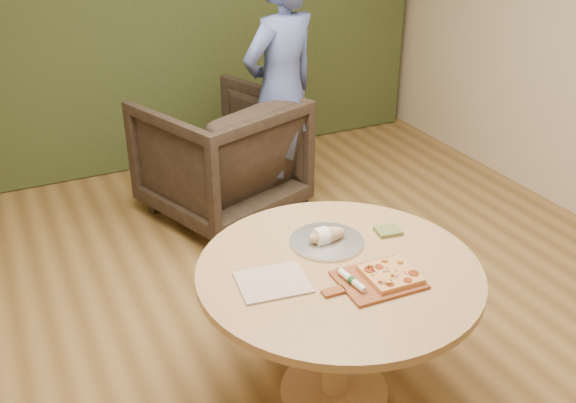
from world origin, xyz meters
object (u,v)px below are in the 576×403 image
(pedestal_table, at_px, (338,293))
(serving_tray, at_px, (327,242))
(armchair, at_px, (220,150))
(person_standing, at_px, (281,92))
(cutlery_roll, at_px, (352,280))
(flatbread_pizza, at_px, (390,274))
(bread_roll, at_px, (325,235))
(pizza_paddle, at_px, (376,280))

(pedestal_table, xyz_separation_m, serving_tray, (0.05, 0.21, 0.15))
(armchair, distance_m, person_standing, 0.62)
(cutlery_roll, bearing_deg, person_standing, 66.16)
(flatbread_pizza, distance_m, person_standing, 2.19)
(flatbread_pizza, bearing_deg, cutlery_roll, 171.29)
(bread_roll, relative_size, armchair, 0.19)
(pedestal_table, distance_m, serving_tray, 0.26)
(flatbread_pizza, xyz_separation_m, person_standing, (0.48, 2.13, 0.15))
(bread_roll, distance_m, person_standing, 1.84)
(flatbread_pizza, xyz_separation_m, armchair, (0.03, 2.25, -0.27))
(pedestal_table, relative_size, armchair, 1.28)
(serving_tray, bearing_deg, armchair, 85.84)
(serving_tray, relative_size, person_standing, 0.19)
(serving_tray, xyz_separation_m, armchair, (0.14, 1.86, -0.25))
(flatbread_pizza, xyz_separation_m, serving_tray, (-0.10, 0.39, -0.02))
(cutlery_roll, relative_size, serving_tray, 0.56)
(pedestal_table, bearing_deg, person_standing, 72.09)
(flatbread_pizza, height_order, cutlery_roll, flatbread_pizza)
(pizza_paddle, xyz_separation_m, serving_tray, (-0.04, 0.38, -0.00))
(pedestal_table, relative_size, cutlery_roll, 6.50)
(pedestal_table, distance_m, pizza_paddle, 0.24)
(pizza_paddle, height_order, cutlery_roll, cutlery_roll)
(bread_roll, bearing_deg, armchair, 85.56)
(pizza_paddle, bearing_deg, flatbread_pizza, -5.41)
(flatbread_pizza, height_order, armchair, armchair)
(flatbread_pizza, bearing_deg, pedestal_table, 130.08)
(flatbread_pizza, relative_size, person_standing, 0.12)
(person_standing, bearing_deg, bread_roll, 52.34)
(serving_tray, bearing_deg, pedestal_table, -103.68)
(pedestal_table, xyz_separation_m, flatbread_pizza, (0.15, -0.18, 0.17))
(bread_roll, xyz_separation_m, armchair, (0.14, 1.86, -0.29))
(bread_roll, bearing_deg, pizza_paddle, -83.26)
(pizza_paddle, relative_size, bread_roll, 2.33)
(flatbread_pizza, height_order, bread_roll, bread_roll)
(cutlery_roll, relative_size, bread_roll, 1.03)
(cutlery_roll, height_order, serving_tray, cutlery_roll)
(cutlery_roll, bearing_deg, bread_roll, 72.89)
(pizza_paddle, relative_size, person_standing, 0.24)
(bread_roll, bearing_deg, flatbread_pizza, -74.34)
(pedestal_table, bearing_deg, flatbread_pizza, -49.92)
(pedestal_table, distance_m, armchair, 2.08)
(cutlery_roll, distance_m, bread_roll, 0.37)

